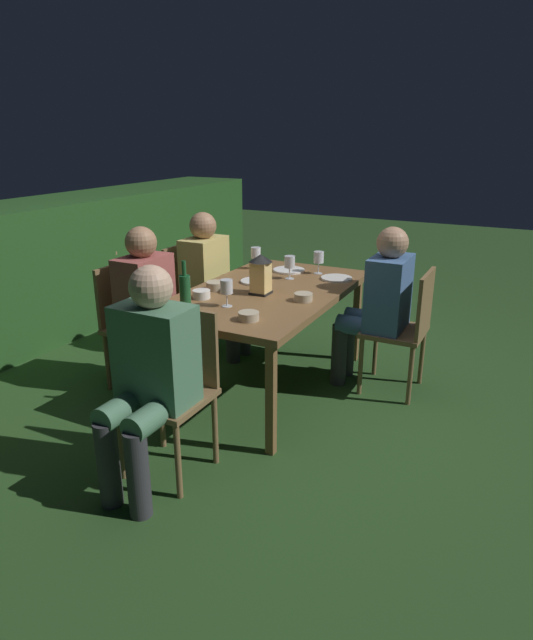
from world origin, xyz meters
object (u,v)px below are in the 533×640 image
bowl_bread (303,297)px  ice_bucket (91,238)px  plate_a (337,278)px  bowl_dip (249,316)px  chair_side_right_b (192,293)px  bowl_olives (201,294)px  person_in_mustard (212,278)px  lantern_centerpiece (261,272)px  bowl_salad (216,285)px  person_in_green (148,371)px  wine_glass_c (319,258)px  chair_side_right_a (132,319)px  plate_c (256,281)px  wine_glass_d (256,254)px  chair_head_near (174,383)px  wine_glass_b (290,263)px  green_bottle_on_table (185,290)px  person_in_rust (153,303)px  side_table (95,271)px  wine_glass_a (227,288)px  chair_side_left_b (405,326)px  dining_table (266,297)px  person_in_blue (379,301)px  plate_b (289,270)px

bowl_bread → ice_bucket: size_ratio=0.34×
plate_a → bowl_dip: bearing=172.7°
chair_side_right_b → bowl_olives: bearing=-141.2°
person_in_mustard → lantern_centerpiece: bearing=-124.4°
lantern_centerpiece → bowl_salad: lantern_centerpiece is taller
person_in_green → wine_glass_c: person_in_green is taller
chair_side_right_a → plate_c: chair_side_right_a is taller
wine_glass_d → bowl_salad: wine_glass_d is taller
chair_head_near → ice_bucket: bearing=51.9°
chair_side_right_a → bowl_salad: 0.66m
person_in_mustard → wine_glass_b: 0.72m
green_bottle_on_table → plate_c: size_ratio=1.32×
chair_side_right_a → person_in_rust: person_in_rust is taller
plate_a → bowl_salad: (-0.63, 0.64, 0.02)m
side_table → ice_bucket: size_ratio=1.96×
chair_head_near → bowl_olives: bearing=21.9°
chair_side_right_a → green_bottle_on_table: 0.73m
wine_glass_a → chair_side_left_b: bearing=-48.8°
chair_side_right_a → person_in_green: 1.26m
bowl_salad → dining_table: bearing=-63.8°
dining_table → chair_side_left_b: 0.96m
dining_table → person_in_green: bearing=180.0°
person_in_blue → wine_glass_a: bearing=138.0°
person_in_rust → lantern_centerpiece: bearing=-68.5°
chair_side_left_b → chair_head_near: 1.68m
bowl_dip → bowl_olives: bearing=63.4°
person_in_rust → bowl_salad: 0.44m
chair_side_right_b → person_in_blue: 1.56m
green_bottle_on_table → wine_glass_a: green_bottle_on_table is taller
green_bottle_on_table → bowl_dip: (-0.03, -0.45, -0.08)m
person_in_blue → wine_glass_c: size_ratio=6.80×
wine_glass_a → plate_b: size_ratio=0.70×
green_bottle_on_table → lantern_centerpiece: bearing=-30.1°
green_bottle_on_table → person_in_mustard: bearing=23.8°
chair_side_right_b → person_in_green: 1.86m
chair_side_right_b → plate_c: 0.79m
wine_glass_c → person_in_blue: bearing=-110.8°
chair_side_right_b → bowl_bread: size_ratio=7.39×
chair_side_right_a → plate_b: bearing=-41.0°
chair_head_near → wine_glass_c: size_ratio=5.15×
wine_glass_a → ice_bucket: bearing=63.0°
chair_side_right_b → plate_c: chair_side_right_b is taller
wine_glass_d → side_table: size_ratio=0.25×
chair_head_near → wine_glass_d: size_ratio=5.15×
person_in_mustard → plate_b: bearing=-74.1°
wine_glass_c → side_table: 2.38m
person_in_blue → bowl_salad: size_ratio=8.88×
bowl_olives → chair_side_right_b: bearing=38.8°
lantern_centerpiece → side_table: (0.76, 2.21, -0.42)m
chair_head_near → wine_glass_d: bearing=12.4°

